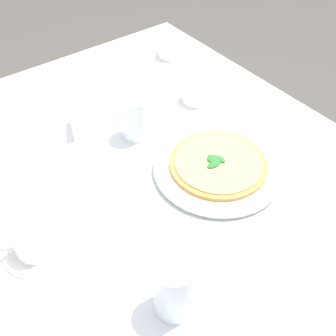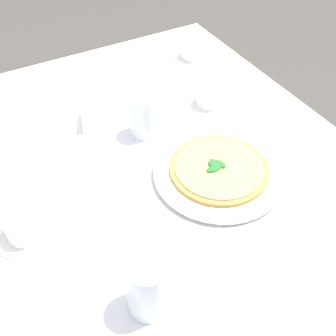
{
  "view_description": "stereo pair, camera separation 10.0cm",
  "coord_description": "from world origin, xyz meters",
  "px_view_note": "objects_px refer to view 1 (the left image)",
  "views": [
    {
      "loc": [
        -0.64,
        0.33,
        1.44
      ],
      "look_at": [
        -0.06,
        -0.1,
        0.74
      ],
      "focal_mm": 45.18,
      "sensor_mm": 36.0,
      "label": 1
    },
    {
      "loc": [
        -0.69,
        0.25,
        1.44
      ],
      "look_at": [
        -0.06,
        -0.1,
        0.74
      ],
      "focal_mm": 45.18,
      "sensor_mm": 36.0,
      "label": 2
    }
  ],
  "objects_px": {
    "pizza": "(218,163)",
    "water_glass_left_edge": "(175,289)",
    "coffee_cup_near_right": "(170,51)",
    "pizza_plate": "(218,167)",
    "coffee_cup_far_right": "(196,94)",
    "coffee_cup_far_left": "(33,243)",
    "water_glass_center_back": "(135,119)",
    "menu_card": "(71,123)"
  },
  "relations": [
    {
      "from": "pizza",
      "to": "coffee_cup_far_right",
      "type": "height_order",
      "value": "coffee_cup_far_right"
    },
    {
      "from": "menu_card",
      "to": "coffee_cup_far_left",
      "type": "bearing_deg",
      "value": 166.01
    },
    {
      "from": "coffee_cup_near_right",
      "to": "coffee_cup_far_right",
      "type": "relative_size",
      "value": 1.01
    },
    {
      "from": "water_glass_left_edge",
      "to": "menu_card",
      "type": "xyz_separation_m",
      "value": [
        0.56,
        -0.09,
        -0.03
      ]
    },
    {
      "from": "water_glass_left_edge",
      "to": "pizza_plate",
      "type": "bearing_deg",
      "value": -54.18
    },
    {
      "from": "menu_card",
      "to": "pizza_plate",
      "type": "bearing_deg",
      "value": -123.78
    },
    {
      "from": "water_glass_center_back",
      "to": "pizza_plate",
      "type": "bearing_deg",
      "value": -160.52
    },
    {
      "from": "coffee_cup_near_right",
      "to": "coffee_cup_far_right",
      "type": "xyz_separation_m",
      "value": [
        -0.25,
        0.09,
        0.0
      ]
    },
    {
      "from": "coffee_cup_far_left",
      "to": "coffee_cup_far_right",
      "type": "relative_size",
      "value": 1.0
    },
    {
      "from": "coffee_cup_far_right",
      "to": "menu_card",
      "type": "height_order",
      "value": "coffee_cup_far_right"
    },
    {
      "from": "coffee_cup_near_right",
      "to": "water_glass_left_edge",
      "type": "bearing_deg",
      "value": 143.38
    },
    {
      "from": "coffee_cup_far_right",
      "to": "water_glass_center_back",
      "type": "height_order",
      "value": "water_glass_center_back"
    },
    {
      "from": "pizza_plate",
      "to": "coffee_cup_far_left",
      "type": "height_order",
      "value": "coffee_cup_far_left"
    },
    {
      "from": "pizza_plate",
      "to": "coffee_cup_near_right",
      "type": "distance_m",
      "value": 0.55
    },
    {
      "from": "pizza",
      "to": "coffee_cup_far_left",
      "type": "distance_m",
      "value": 0.45
    },
    {
      "from": "pizza",
      "to": "menu_card",
      "type": "height_order",
      "value": "menu_card"
    },
    {
      "from": "coffee_cup_far_left",
      "to": "water_glass_center_back",
      "type": "height_order",
      "value": "water_glass_center_back"
    },
    {
      "from": "pizza_plate",
      "to": "coffee_cup_far_left",
      "type": "distance_m",
      "value": 0.45
    },
    {
      "from": "water_glass_center_back",
      "to": "coffee_cup_far_left",
      "type": "bearing_deg",
      "value": 116.64
    },
    {
      "from": "water_glass_center_back",
      "to": "menu_card",
      "type": "xyz_separation_m",
      "value": [
        0.11,
        0.13,
        -0.02
      ]
    },
    {
      "from": "water_glass_center_back",
      "to": "pizza",
      "type": "bearing_deg",
      "value": -160.55
    },
    {
      "from": "pizza",
      "to": "menu_card",
      "type": "xyz_separation_m",
      "value": [
        0.34,
        0.21,
        0.01
      ]
    },
    {
      "from": "coffee_cup_near_right",
      "to": "pizza_plate",
      "type": "bearing_deg",
      "value": 155.06
    },
    {
      "from": "coffee_cup_far_left",
      "to": "pizza",
      "type": "bearing_deg",
      "value": -95.88
    },
    {
      "from": "water_glass_center_back",
      "to": "coffee_cup_near_right",
      "type": "bearing_deg",
      "value": -49.67
    },
    {
      "from": "pizza_plate",
      "to": "coffee_cup_far_left",
      "type": "relative_size",
      "value": 2.4
    },
    {
      "from": "coffee_cup_far_right",
      "to": "pizza_plate",
      "type": "bearing_deg",
      "value": 151.18
    },
    {
      "from": "menu_card",
      "to": "pizza",
      "type": "bearing_deg",
      "value": -123.79
    },
    {
      "from": "coffee_cup_near_right",
      "to": "water_glass_left_edge",
      "type": "xyz_separation_m",
      "value": [
        -0.71,
        0.53,
        0.03
      ]
    },
    {
      "from": "coffee_cup_near_right",
      "to": "water_glass_left_edge",
      "type": "height_order",
      "value": "water_glass_left_edge"
    },
    {
      "from": "pizza_plate",
      "to": "water_glass_center_back",
      "type": "distance_m",
      "value": 0.25
    },
    {
      "from": "coffee_cup_near_right",
      "to": "water_glass_left_edge",
      "type": "relative_size",
      "value": 1.02
    },
    {
      "from": "pizza",
      "to": "water_glass_left_edge",
      "type": "distance_m",
      "value": 0.37
    },
    {
      "from": "coffee_cup_far_right",
      "to": "coffee_cup_far_left",
      "type": "bearing_deg",
      "value": 109.05
    },
    {
      "from": "pizza_plate",
      "to": "coffee_cup_far_right",
      "type": "relative_size",
      "value": 2.4
    },
    {
      "from": "pizza",
      "to": "menu_card",
      "type": "relative_size",
      "value": 2.81
    },
    {
      "from": "coffee_cup_near_right",
      "to": "menu_card",
      "type": "bearing_deg",
      "value": 109.1
    },
    {
      "from": "pizza",
      "to": "pizza_plate",
      "type": "bearing_deg",
      "value": -119.06
    },
    {
      "from": "menu_card",
      "to": "water_glass_left_edge",
      "type": "bearing_deg",
      "value": -164.05
    },
    {
      "from": "pizza",
      "to": "menu_card",
      "type": "bearing_deg",
      "value": 31.19
    },
    {
      "from": "water_glass_left_edge",
      "to": "pizza",
      "type": "bearing_deg",
      "value": -54.15
    },
    {
      "from": "pizza_plate",
      "to": "coffee_cup_far_right",
      "type": "height_order",
      "value": "coffee_cup_far_right"
    }
  ]
}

